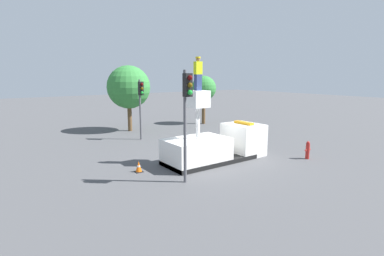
% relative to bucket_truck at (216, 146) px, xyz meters
% --- Properties ---
extents(ground_plane, '(120.00, 120.00, 0.00)m').
position_rel_bucket_truck_xyz_m(ground_plane, '(-0.44, 0.00, -0.84)').
color(ground_plane, '#4C4C4F').
extents(bucket_truck, '(6.25, 2.31, 4.04)m').
position_rel_bucket_truck_xyz_m(bucket_truck, '(0.00, 0.00, 0.00)').
color(bucket_truck, black).
rests_on(bucket_truck, ground).
extents(worker, '(0.40, 0.26, 1.75)m').
position_rel_bucket_truck_xyz_m(worker, '(-1.29, 0.00, 4.08)').
color(worker, navy).
rests_on(worker, bucket_truck).
extents(traffic_light_pole, '(0.34, 0.57, 5.07)m').
position_rel_bucket_truck_xyz_m(traffic_light_pole, '(-3.44, -2.08, 2.76)').
color(traffic_light_pole, '#515156').
rests_on(traffic_light_pole, ground).
extents(traffic_light_across, '(0.34, 0.57, 4.52)m').
position_rel_bucket_truck_xyz_m(traffic_light_across, '(-0.98, 7.50, 2.36)').
color(traffic_light_across, '#515156').
rests_on(traffic_light_across, ground).
extents(fire_hydrant, '(0.47, 0.23, 1.05)m').
position_rel_bucket_truck_xyz_m(fire_hydrant, '(4.56, -2.91, -0.32)').
color(fire_hydrant, '#B2231E').
rests_on(fire_hydrant, ground).
extents(traffic_cone_rear, '(0.39, 0.39, 0.56)m').
position_rel_bucket_truck_xyz_m(traffic_cone_rear, '(-4.54, 0.63, -0.58)').
color(traffic_cone_rear, black).
rests_on(traffic_cone_rear, ground).
extents(tree_left_bg, '(3.68, 3.68, 5.66)m').
position_rel_bucket_truck_xyz_m(tree_left_bg, '(-0.20, 11.40, 2.96)').
color(tree_left_bg, brown).
rests_on(tree_left_bg, ground).
extents(tree_right_bg, '(2.45, 2.45, 4.77)m').
position_rel_bucket_truck_xyz_m(tree_right_bg, '(7.44, 10.76, 2.65)').
color(tree_right_bg, brown).
rests_on(tree_right_bg, ground).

